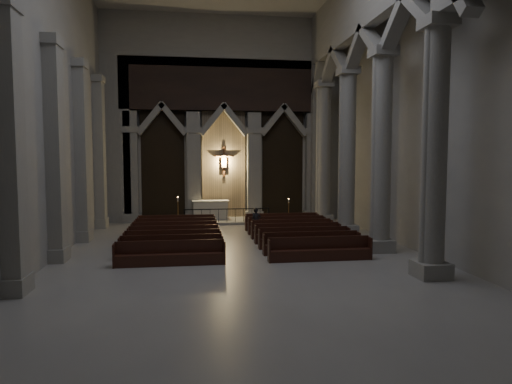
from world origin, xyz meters
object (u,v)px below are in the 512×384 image
candle_stand_left (178,218)px  pews (237,238)px  candle_stand_right (289,217)px  worshipper (256,221)px  altar_rail (227,214)px  altar (211,210)px

candle_stand_left → pews: size_ratio=0.18×
candle_stand_right → worshipper: (-2.27, -3.01, 0.25)m
altar_rail → candle_stand_right: (3.46, -0.22, -0.23)m
altar_rail → worshipper: bearing=-69.9°
altar_rail → altar: bearing=119.7°
candle_stand_right → pews: 6.44m
altar_rail → candle_stand_right: 3.47m
altar → pews: 7.21m
altar → candle_stand_right: 4.65m
worshipper → pews: bearing=-111.3°
altar → worshipper: bearing=-66.7°
altar → candle_stand_left: candle_stand_left is taller
altar → worshipper: (2.03, -4.73, -0.05)m
candle_stand_left → pews: (2.68, -5.52, -0.16)m
candle_stand_right → worshipper: candle_stand_right is taller
altar_rail → candle_stand_left: candle_stand_left is taller
altar → altar_rail: bearing=-60.3°
worshipper → altar: bearing=118.1°
candle_stand_left → worshipper: bearing=-38.7°
altar → altar_rail: altar is taller
altar_rail → worshipper: worshipper is taller
candle_stand_left → pews: 6.14m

